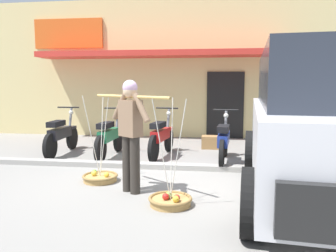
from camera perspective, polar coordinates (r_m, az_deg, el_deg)
The scene contains 12 objects.
ground_plane at distance 6.02m, azimuth -4.87°, elevation -8.69°, with size 90.00×90.00×0.00m, color gray.
sidewalk_curb at distance 6.67m, azimuth -3.55°, elevation -6.67°, with size 20.00×0.24×0.10m, color gray.
fruit_vendor at distance 5.06m, azimuth -6.33°, elevation -0.42°, with size 1.35×1.00×1.70m.
fruit_basket_left_side at distance 5.88m, azimuth -11.39°, elevation -8.42°, with size 0.60×0.60×1.45m.
fruit_basket_right_side at distance 4.68m, azimuth 0.40°, elevation -12.34°, with size 0.60×0.60×1.45m.
motorcycle_nearest_shop at distance 8.26m, azimuth -17.59°, elevation -1.47°, with size 0.54×1.82×1.09m.
motorcycle_second_in_row at distance 7.70m, azimuth -9.86°, elevation -1.84°, with size 0.54×1.82×1.09m.
motorcycle_third_in_row at distance 7.61m, azimuth -1.13°, elevation -1.84°, with size 0.54×1.82×1.09m.
motorcycle_end_of_row at distance 7.14m, azimuth 9.40°, elevation -2.53°, with size 0.54×1.82×1.09m.
parked_truck at distance 5.19m, azimuth 24.88°, elevation 0.86°, with size 2.52×4.96×2.10m.
storefront_building at distance 12.93m, azimuth 0.60°, elevation 9.15°, with size 13.00×6.00×4.20m.
wooden_crate at distance 8.70m, azimuth 7.16°, elevation -2.73°, with size 0.44×0.36×0.32m, color olive.
Camera 1 is at (1.29, -5.65, 1.63)m, focal length 36.13 mm.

